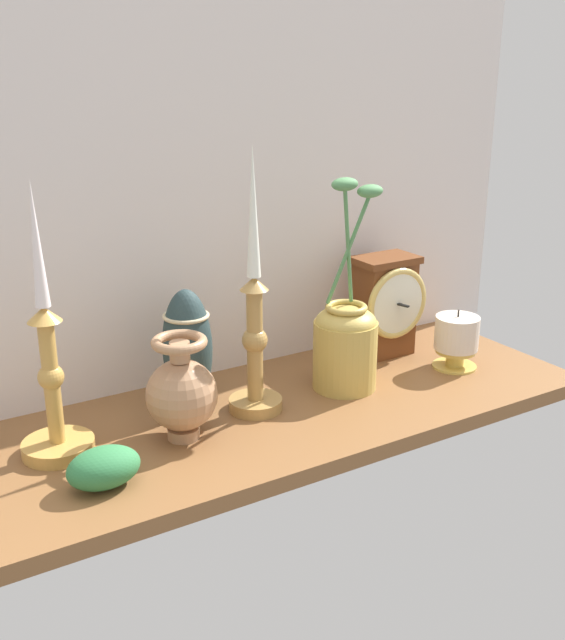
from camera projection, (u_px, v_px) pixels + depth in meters
The scene contains 10 objects.
ground_plane at pixel (277, 414), 116.50cm from camera, with size 100.00×36.00×2.40cm, color brown.
back_wall at pixel (217, 179), 120.43cm from camera, with size 120.00×2.00×65.00cm, color silver.
mantel_clock at pixel (386, 305), 133.97cm from camera, with size 12.76×9.81×18.06cm.
candlestick_tall_left at pixel (255, 332), 111.30cm from camera, with size 8.14×8.14×39.82cm.
candlestick_tall_center at pixel (52, 383), 99.22cm from camera, with size 9.71×9.71×37.16cm.
brass_vase_bulbous at pixel (182, 391), 104.38cm from camera, with size 10.05×10.05×15.12cm.
brass_vase_jar at pixel (346, 340), 120.62cm from camera, with size 10.32×10.32×34.33cm.
pillar_candle_front at pixel (456, 339), 129.64cm from camera, with size 7.62×7.62×10.39cm.
tall_ceramic_vase at pixel (187, 347), 113.99cm from camera, with size 7.53×7.53×18.57cm.
ivy_sprig at pixel (104, 468), 93.76cm from camera, with size 9.35×6.54×5.18cm.
Camera 1 is at (-54.41, -90.29, 50.49)cm, focal length 42.44 mm.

